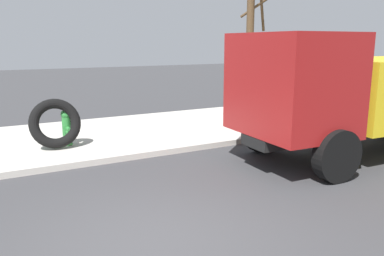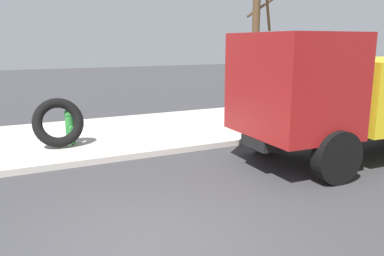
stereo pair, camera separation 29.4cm
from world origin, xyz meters
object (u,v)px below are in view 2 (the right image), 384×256
(dump_truck_yellow, at_px, (369,92))
(bare_tree, at_px, (256,43))
(fire_hydrant, at_px, (70,125))
(loose_tire, at_px, (58,123))

(dump_truck_yellow, relative_size, bare_tree, 1.44)
(dump_truck_yellow, height_order, bare_tree, bare_tree)
(fire_hydrant, xyz_separation_m, loose_tire, (-0.32, -0.19, 0.14))
(fire_hydrant, distance_m, dump_truck_yellow, 7.61)
(fire_hydrant, bearing_deg, loose_tire, -149.56)
(loose_tire, relative_size, dump_truck_yellow, 0.18)
(fire_hydrant, height_order, dump_truck_yellow, dump_truck_yellow)
(fire_hydrant, relative_size, bare_tree, 0.19)
(loose_tire, distance_m, bare_tree, 7.40)
(dump_truck_yellow, bearing_deg, loose_tire, 151.04)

